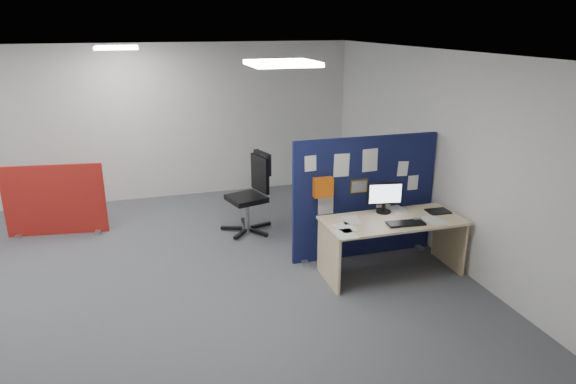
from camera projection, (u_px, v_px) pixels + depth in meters
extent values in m
plane|color=#4D5055|center=(92.00, 299.00, 5.89)|extent=(9.00, 9.00, 0.00)
cube|color=white|center=(59.00, 57.00, 5.04)|extent=(9.00, 7.00, 0.02)
cube|color=silver|center=(95.00, 126.00, 8.64)|extent=(9.00, 0.02, 2.70)
cube|color=silver|center=(445.00, 157.00, 6.69)|extent=(0.02, 7.00, 2.70)
cube|color=white|center=(282.00, 63.00, 4.68)|extent=(0.60, 0.60, 0.04)
cube|color=white|center=(116.00, 48.00, 7.45)|extent=(0.60, 0.60, 0.04)
cube|color=#0E1636|center=(364.00, 197.00, 6.78)|extent=(1.99, 0.06, 1.64)
cube|color=#A4A3A8|center=(303.00, 260.00, 6.81)|extent=(0.08, 0.30, 0.04)
cube|color=#A4A3A8|center=(416.00, 245.00, 7.27)|extent=(0.08, 0.30, 0.04)
cube|color=white|center=(311.00, 163.00, 6.37)|extent=(0.15, 0.01, 0.20)
cube|color=white|center=(342.00, 165.00, 6.50)|extent=(0.21, 0.01, 0.30)
cube|color=white|center=(370.00, 160.00, 6.60)|extent=(0.21, 0.01, 0.30)
cube|color=white|center=(403.00, 169.00, 6.78)|extent=(0.15, 0.01, 0.20)
cube|color=white|center=(326.00, 203.00, 6.60)|extent=(0.21, 0.01, 0.30)
cube|color=white|center=(384.00, 197.00, 6.83)|extent=(0.21, 0.01, 0.30)
cube|color=white|center=(413.00, 183.00, 6.89)|extent=(0.15, 0.01, 0.20)
cube|color=gold|center=(359.00, 186.00, 6.67)|extent=(0.24, 0.01, 0.18)
cube|color=#DC5B0D|center=(323.00, 187.00, 6.47)|extent=(0.25, 0.10, 0.25)
cube|color=#D9BB8B|center=(393.00, 221.00, 6.28)|extent=(1.72, 0.77, 0.03)
cube|color=#D9BB8B|center=(329.00, 256.00, 6.17)|extent=(0.03, 0.71, 0.70)
cube|color=#D9BB8B|center=(449.00, 240.00, 6.63)|extent=(0.03, 0.71, 0.70)
cube|color=#D9BB8B|center=(379.00, 223.00, 6.66)|extent=(1.55, 0.02, 0.30)
cylinder|color=black|center=(383.00, 212.00, 6.51)|extent=(0.19, 0.19, 0.02)
cube|color=black|center=(384.00, 207.00, 6.49)|extent=(0.04, 0.03, 0.09)
cube|color=black|center=(384.00, 193.00, 6.43)|extent=(0.45, 0.11, 0.28)
cube|color=white|center=(385.00, 194.00, 6.41)|extent=(0.40, 0.07, 0.24)
cube|color=black|center=(406.00, 223.00, 6.12)|extent=(0.46, 0.22, 0.02)
cube|color=#A4A3A8|center=(417.00, 220.00, 6.23)|extent=(0.11, 0.08, 0.03)
cube|color=black|center=(438.00, 211.00, 6.52)|extent=(0.29, 0.23, 0.01)
cube|color=#A82015|center=(55.00, 200.00, 7.54)|extent=(1.42, 0.23, 1.07)
cube|color=#A4A3A8|center=(18.00, 237.00, 7.55)|extent=(0.08, 0.30, 0.04)
cube|color=#A4A3A8|center=(99.00, 228.00, 7.86)|extent=(0.08, 0.30, 0.04)
cube|color=black|center=(261.00, 225.00, 7.92)|extent=(0.33, 0.14, 0.04)
cube|color=black|center=(244.00, 223.00, 8.01)|extent=(0.07, 0.33, 0.04)
cube|color=black|center=(231.00, 228.00, 7.81)|extent=(0.33, 0.16, 0.04)
cube|color=black|center=(240.00, 234.00, 7.58)|extent=(0.25, 0.29, 0.04)
cube|color=black|center=(259.00, 232.00, 7.65)|extent=(0.23, 0.30, 0.04)
cylinder|color=#A4A3A8|center=(247.00, 214.00, 7.72)|extent=(0.07, 0.07, 0.46)
cube|color=black|center=(246.00, 198.00, 7.64)|extent=(0.62, 0.62, 0.08)
cube|color=black|center=(260.00, 174.00, 7.65)|extent=(0.18, 0.46, 0.55)
cube|color=black|center=(262.00, 163.00, 7.62)|extent=(0.18, 0.42, 0.33)
cube|color=white|center=(345.00, 227.00, 6.03)|extent=(0.26, 0.33, 0.00)
cube|color=white|center=(351.00, 220.00, 6.26)|extent=(0.26, 0.33, 0.00)
cube|color=white|center=(434.00, 220.00, 6.25)|extent=(0.24, 0.32, 0.00)
cube|color=white|center=(346.00, 234.00, 5.84)|extent=(0.22, 0.31, 0.00)
cube|color=white|center=(397.00, 210.00, 6.60)|extent=(0.22, 0.31, 0.00)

